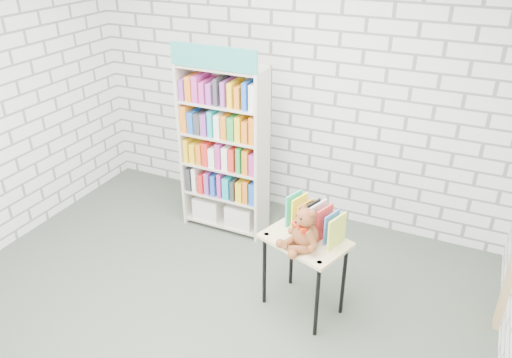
% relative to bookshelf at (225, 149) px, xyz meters
% --- Properties ---
extents(ground, '(4.50, 4.50, 0.00)m').
position_rel_bookshelf_xyz_m(ground, '(0.44, -1.36, -0.88)').
color(ground, '#444C40').
rests_on(ground, ground).
extents(room_shell, '(4.52, 4.02, 2.81)m').
position_rel_bookshelf_xyz_m(room_shell, '(0.44, -1.36, 0.90)').
color(room_shell, silver).
rests_on(room_shell, ground).
extents(bookshelf, '(0.86, 0.33, 1.93)m').
position_rel_bookshelf_xyz_m(bookshelf, '(0.00, 0.00, 0.00)').
color(bookshelf, beige).
rests_on(bookshelf, ground).
extents(display_table, '(0.75, 0.63, 0.69)m').
position_rel_bookshelf_xyz_m(display_table, '(1.17, -0.87, -0.29)').
color(display_table, '#D5B97F').
rests_on(display_table, ground).
extents(table_books, '(0.49, 0.33, 0.27)m').
position_rel_bookshelf_xyz_m(table_books, '(1.20, -0.77, -0.05)').
color(table_books, teal).
rests_on(table_books, display_table).
extents(teddy_bear, '(0.33, 0.32, 0.34)m').
position_rel_bookshelf_xyz_m(teddy_bear, '(1.18, -0.98, -0.05)').
color(teddy_bear, brown).
rests_on(teddy_bear, display_table).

